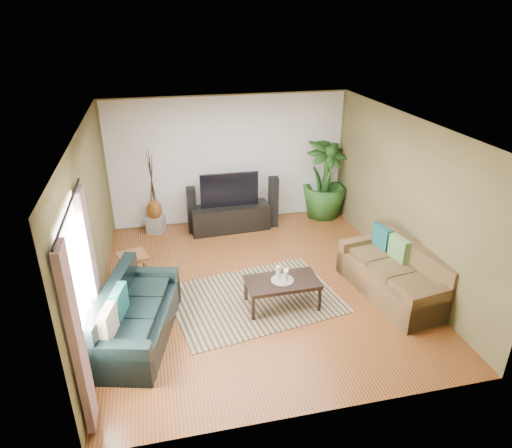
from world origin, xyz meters
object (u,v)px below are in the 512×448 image
object	(u,v)px
sofa_left	(137,313)
side_table	(134,267)
potted_plant	(325,179)
sofa_right	(393,271)
television	(229,190)
tv_stand	(230,218)
speaker_right	(273,202)
pedestal	(156,224)
vase	(154,210)
speaker_left	(192,210)
coffee_table	(282,293)

from	to	relation	value
sofa_left	side_table	world-z (taller)	sofa_left
sofa_left	potted_plant	distance (m)	5.28
sofa_left	sofa_right	bearing A→B (deg)	-72.06
television	sofa_left	bearing A→B (deg)	-120.02
sofa_right	tv_stand	size ratio (longest dim) A/B	1.20
speaker_right	pedestal	distance (m)	2.49
potted_plant	vase	size ratio (longest dim) A/B	4.07
sofa_right	speaker_left	bearing A→B (deg)	-145.30
potted_plant	side_table	world-z (taller)	potted_plant
speaker_left	vase	size ratio (longest dim) A/B	2.29
pedestal	speaker_right	bearing A→B (deg)	-6.08
potted_plant	sofa_right	bearing A→B (deg)	-90.36
speaker_right	vase	xyz separation A→B (m)	(-2.45, 0.26, -0.06)
coffee_table	pedestal	world-z (taller)	coffee_table
sofa_right	tv_stand	distance (m)	3.63
vase	side_table	xyz separation A→B (m)	(-0.41, -1.83, -0.25)
pedestal	side_table	bearing A→B (deg)	-102.74
speaker_right	side_table	world-z (taller)	speaker_right
sofa_left	speaker_left	bearing A→B (deg)	-3.55
sofa_right	television	xyz separation A→B (m)	(-2.12, 2.96, 0.47)
speaker_right	potted_plant	distance (m)	1.29
sofa_right	side_table	size ratio (longest dim) A/B	4.08
potted_plant	side_table	size ratio (longest dim) A/B	3.65
vase	coffee_table	bearing A→B (deg)	-59.66
coffee_table	tv_stand	size ratio (longest dim) A/B	0.69
coffee_table	tv_stand	bearing A→B (deg)	95.30
television	pedestal	distance (m)	1.70
television	potted_plant	xyz separation A→B (m)	(2.14, 0.25, -0.02)
potted_plant	sofa_left	bearing A→B (deg)	-139.23
sofa_left	speaker_right	distance (m)	4.21
sofa_right	television	distance (m)	3.67
coffee_table	television	size ratio (longest dim) A/B	0.94
sofa_right	speaker_left	size ratio (longest dim) A/B	1.98
coffee_table	speaker_right	distance (m)	2.95
sofa_left	side_table	distance (m)	1.62
tv_stand	pedestal	world-z (taller)	tv_stand
tv_stand	vase	distance (m)	1.56
tv_stand	side_table	bearing A→B (deg)	-144.53
tv_stand	side_table	size ratio (longest dim) A/B	3.41
coffee_table	speaker_left	distance (m)	3.14
pedestal	coffee_table	bearing A→B (deg)	-59.66
coffee_table	pedestal	xyz separation A→B (m)	(-1.83, 3.13, -0.06)
speaker_right	vase	size ratio (longest dim) A/B	2.54
television	side_table	size ratio (longest dim) A/B	2.50
speaker_left	vase	distance (m)	0.77
side_table	speaker_right	bearing A→B (deg)	28.72
side_table	pedestal	bearing A→B (deg)	77.26
television	side_table	bearing A→B (deg)	-140.79
coffee_table	vase	size ratio (longest dim) A/B	2.61
sofa_right	television	size ratio (longest dim) A/B	1.63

